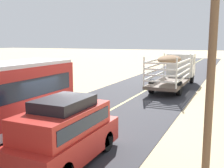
% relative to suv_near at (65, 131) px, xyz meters
% --- Properties ---
extents(ground_plane, '(240.00, 240.00, 0.00)m').
position_rel_suv_near_xyz_m(ground_plane, '(-1.59, 2.13, -1.15)').
color(ground_plane, '#CCB284').
extents(road_surface, '(8.00, 120.00, 0.02)m').
position_rel_suv_near_xyz_m(road_surface, '(-1.59, 2.13, -1.14)').
color(road_surface, '#2D2D33').
rests_on(road_surface, ground).
extents(road_centre_line, '(0.16, 117.60, 0.00)m').
position_rel_suv_near_xyz_m(road_centre_line, '(-1.59, 2.13, -1.13)').
color(road_centre_line, '#D8CC4C').
rests_on(road_centre_line, road_surface).
extents(suv_near, '(1.90, 4.62, 2.29)m').
position_rel_suv_near_xyz_m(suv_near, '(0.00, 0.00, 0.00)').
color(suv_near, '#B2261E').
rests_on(suv_near, road_surface).
extents(livestock_truck, '(2.53, 9.70, 3.02)m').
position_rel_suv_near_xyz_m(livestock_truck, '(0.29, 17.93, 0.64)').
color(livestock_truck, silver).
rests_on(livestock_truck, road_surface).
extents(power_pole_near, '(2.20, 0.24, 7.16)m').
position_rel_suv_near_xyz_m(power_pole_near, '(4.47, 1.01, 2.71)').
color(power_pole_near, brown).
rests_on(power_pole_near, ground).
extents(boulder_near_shoulder, '(1.82, 1.76, 1.36)m').
position_rel_suv_near_xyz_m(boulder_near_shoulder, '(-20.62, 21.91, -0.47)').
color(boulder_near_shoulder, '#84705B').
rests_on(boulder_near_shoulder, ground).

